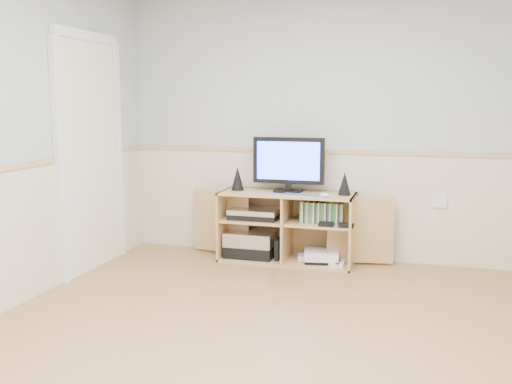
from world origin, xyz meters
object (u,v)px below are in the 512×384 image
Objects in this scene: game_consoles at (320,256)px; media_cabinet at (288,225)px; monitor at (289,162)px; keyboard at (300,195)px.

media_cabinet is at bearing 168.02° from game_consoles.
monitor is 0.92m from game_consoles.
keyboard is (0.15, -0.19, -0.27)m from monitor.
monitor reaches higher than game_consoles.
keyboard reaches higher than media_cabinet.
monitor is 1.46× the size of game_consoles.
media_cabinet is 0.41m from keyboard.
monitor reaches higher than media_cabinet.
keyboard is 0.62m from game_consoles.
monitor is at bearing -90.00° from media_cabinet.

